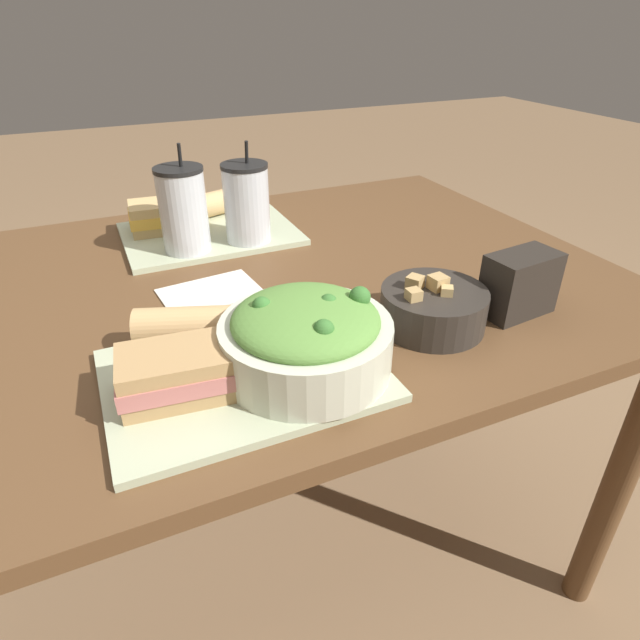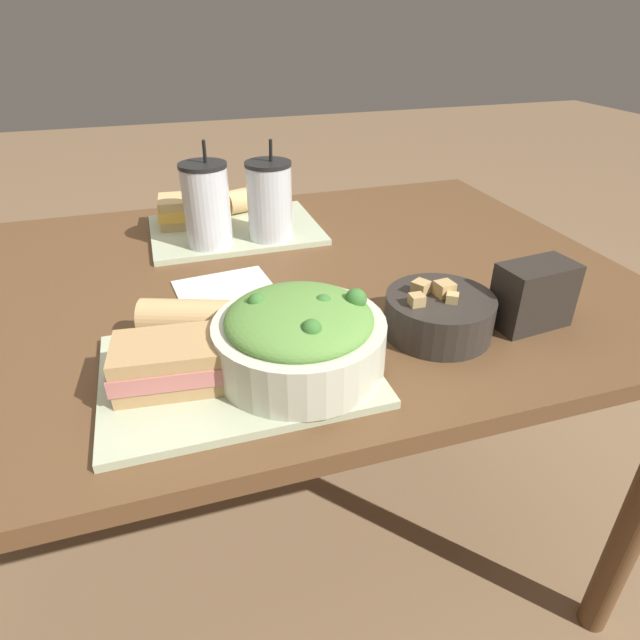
{
  "view_description": "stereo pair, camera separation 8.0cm",
  "coord_description": "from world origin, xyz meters",
  "px_view_note": "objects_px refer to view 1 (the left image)",
  "views": [
    {
      "loc": [
        -0.2,
        -0.88,
        1.22
      ],
      "look_at": [
        0.08,
        -0.25,
        0.82
      ],
      "focal_mm": 30.0,
      "sensor_mm": 36.0,
      "label": 1
    },
    {
      "loc": [
        -0.12,
        -0.91,
        1.22
      ],
      "look_at": [
        0.08,
        -0.25,
        0.82
      ],
      "focal_mm": 30.0,
      "sensor_mm": 36.0,
      "label": 2
    }
  ],
  "objects_px": {
    "baguette_near": "(191,325)",
    "sandwich_far": "(161,216)",
    "salad_bowl": "(306,337)",
    "drink_cup_dark": "(184,213)",
    "napkin_folded": "(211,292)",
    "sandwich_near": "(177,373)",
    "baguette_far": "(221,202)",
    "soup_bowl": "(433,307)",
    "chip_bag": "(520,284)",
    "drink_cup_red": "(247,205)"
  },
  "relations": [
    {
      "from": "baguette_near",
      "to": "sandwich_far",
      "type": "height_order",
      "value": "sandwich_far"
    },
    {
      "from": "salad_bowl",
      "to": "drink_cup_dark",
      "type": "relative_size",
      "value": 1.1
    },
    {
      "from": "salad_bowl",
      "to": "napkin_folded",
      "type": "distance_m",
      "value": 0.31
    },
    {
      "from": "baguette_near",
      "to": "sandwich_far",
      "type": "bearing_deg",
      "value": 15.16
    },
    {
      "from": "sandwich_near",
      "to": "baguette_far",
      "type": "height_order",
      "value": "sandwich_near"
    },
    {
      "from": "soup_bowl",
      "to": "chip_bag",
      "type": "bearing_deg",
      "value": -7.21
    },
    {
      "from": "soup_bowl",
      "to": "baguette_near",
      "type": "height_order",
      "value": "soup_bowl"
    },
    {
      "from": "baguette_near",
      "to": "chip_bag",
      "type": "height_order",
      "value": "chip_bag"
    },
    {
      "from": "baguette_near",
      "to": "drink_cup_red",
      "type": "distance_m",
      "value": 0.41
    },
    {
      "from": "sandwich_far",
      "to": "chip_bag",
      "type": "bearing_deg",
      "value": -46.44
    },
    {
      "from": "sandwich_near",
      "to": "drink_cup_dark",
      "type": "relative_size",
      "value": 0.73
    },
    {
      "from": "chip_bag",
      "to": "sandwich_far",
      "type": "bearing_deg",
      "value": 122.49
    },
    {
      "from": "drink_cup_red",
      "to": "napkin_folded",
      "type": "xyz_separation_m",
      "value": [
        -0.13,
        -0.19,
        -0.09
      ]
    },
    {
      "from": "chip_bag",
      "to": "sandwich_near",
      "type": "bearing_deg",
      "value": 174.29
    },
    {
      "from": "salad_bowl",
      "to": "sandwich_near",
      "type": "bearing_deg",
      "value": 174.89
    },
    {
      "from": "sandwich_far",
      "to": "sandwich_near",
      "type": "bearing_deg",
      "value": -93.02
    },
    {
      "from": "baguette_near",
      "to": "sandwich_far",
      "type": "relative_size",
      "value": 1.17
    },
    {
      "from": "soup_bowl",
      "to": "baguette_far",
      "type": "distance_m",
      "value": 0.66
    },
    {
      "from": "baguette_near",
      "to": "napkin_folded",
      "type": "distance_m",
      "value": 0.18
    },
    {
      "from": "soup_bowl",
      "to": "drink_cup_dark",
      "type": "bearing_deg",
      "value": 123.72
    },
    {
      "from": "baguette_near",
      "to": "napkin_folded",
      "type": "height_order",
      "value": "baguette_near"
    },
    {
      "from": "salad_bowl",
      "to": "drink_cup_red",
      "type": "xyz_separation_m",
      "value": [
        0.07,
        0.48,
        0.03
      ]
    },
    {
      "from": "baguette_far",
      "to": "drink_cup_dark",
      "type": "relative_size",
      "value": 0.62
    },
    {
      "from": "baguette_far",
      "to": "chip_bag",
      "type": "relative_size",
      "value": 1.05
    },
    {
      "from": "baguette_far",
      "to": "drink_cup_dark",
      "type": "bearing_deg",
      "value": 128.72
    },
    {
      "from": "sandwich_far",
      "to": "soup_bowl",
      "type": "bearing_deg",
      "value": -55.86
    },
    {
      "from": "soup_bowl",
      "to": "napkin_folded",
      "type": "distance_m",
      "value": 0.4
    },
    {
      "from": "sandwich_near",
      "to": "chip_bag",
      "type": "distance_m",
      "value": 0.56
    },
    {
      "from": "salad_bowl",
      "to": "drink_cup_dark",
      "type": "height_order",
      "value": "drink_cup_dark"
    },
    {
      "from": "sandwich_near",
      "to": "drink_cup_dark",
      "type": "bearing_deg",
      "value": 82.34
    },
    {
      "from": "baguette_near",
      "to": "chip_bag",
      "type": "xyz_separation_m",
      "value": [
        0.52,
        -0.11,
        0.01
      ]
    },
    {
      "from": "salad_bowl",
      "to": "drink_cup_dark",
      "type": "xyz_separation_m",
      "value": [
        -0.06,
        0.48,
        0.03
      ]
    },
    {
      "from": "sandwich_far",
      "to": "baguette_far",
      "type": "distance_m",
      "value": 0.16
    },
    {
      "from": "sandwich_far",
      "to": "drink_cup_dark",
      "type": "relative_size",
      "value": 0.67
    },
    {
      "from": "sandwich_far",
      "to": "drink_cup_dark",
      "type": "distance_m",
      "value": 0.15
    },
    {
      "from": "sandwich_far",
      "to": "drink_cup_red",
      "type": "bearing_deg",
      "value": -35.63
    },
    {
      "from": "drink_cup_red",
      "to": "sandwich_near",
      "type": "bearing_deg",
      "value": -117.5
    },
    {
      "from": "salad_bowl",
      "to": "drink_cup_red",
      "type": "bearing_deg",
      "value": 81.69
    },
    {
      "from": "salad_bowl",
      "to": "baguette_near",
      "type": "height_order",
      "value": "salad_bowl"
    },
    {
      "from": "sandwich_near",
      "to": "drink_cup_dark",
      "type": "distance_m",
      "value": 0.48
    },
    {
      "from": "drink_cup_dark",
      "to": "chip_bag",
      "type": "xyz_separation_m",
      "value": [
        0.45,
        -0.46,
        -0.04
      ]
    },
    {
      "from": "soup_bowl",
      "to": "drink_cup_dark",
      "type": "relative_size",
      "value": 0.79
    },
    {
      "from": "sandwich_near",
      "to": "napkin_folded",
      "type": "distance_m",
      "value": 0.31
    },
    {
      "from": "baguette_far",
      "to": "chip_bag",
      "type": "bearing_deg",
      "value": -171.75
    },
    {
      "from": "sandwich_near",
      "to": "chip_bag",
      "type": "bearing_deg",
      "value": 6.3
    },
    {
      "from": "baguette_near",
      "to": "sandwich_far",
      "type": "distance_m",
      "value": 0.49
    },
    {
      "from": "baguette_near",
      "to": "drink_cup_dark",
      "type": "xyz_separation_m",
      "value": [
        0.07,
        0.35,
        0.05
      ]
    },
    {
      "from": "baguette_near",
      "to": "baguette_far",
      "type": "relative_size",
      "value": 1.26
    },
    {
      "from": "soup_bowl",
      "to": "baguette_far",
      "type": "bearing_deg",
      "value": 105.21
    },
    {
      "from": "baguette_near",
      "to": "chip_bag",
      "type": "bearing_deg",
      "value": -82.16
    }
  ]
}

